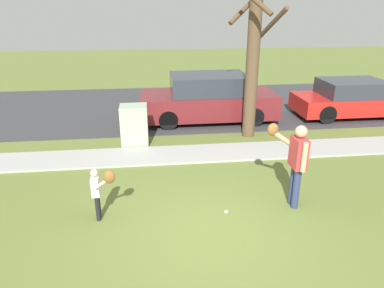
{
  "coord_description": "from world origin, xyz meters",
  "views": [
    {
      "loc": [
        -0.96,
        -5.32,
        3.93
      ],
      "look_at": [
        -0.1,
        1.93,
        1.0
      ],
      "focal_mm": 32.97,
      "sensor_mm": 36.0,
      "label": 1
    }
  ],
  "objects_px": {
    "parked_suv_maroon": "(208,99)",
    "parked_hatchback_red": "(350,99)",
    "person_adult": "(296,158)",
    "baseball": "(226,212)",
    "street_tree_near": "(254,47)",
    "utility_cabinet": "(134,125)",
    "person_child": "(99,187)"
  },
  "relations": [
    {
      "from": "parked_suv_maroon",
      "to": "parked_hatchback_red",
      "type": "distance_m",
      "value": 5.27
    },
    {
      "from": "person_adult",
      "to": "parked_hatchback_red",
      "type": "relative_size",
      "value": 0.44
    },
    {
      "from": "parked_suv_maroon",
      "to": "baseball",
      "type": "bearing_deg",
      "value": -95.59
    },
    {
      "from": "parked_hatchback_red",
      "to": "person_adult",
      "type": "bearing_deg",
      "value": -127.8
    },
    {
      "from": "baseball",
      "to": "parked_suv_maroon",
      "type": "height_order",
      "value": "parked_suv_maroon"
    },
    {
      "from": "baseball",
      "to": "street_tree_near",
      "type": "relative_size",
      "value": 0.01
    },
    {
      "from": "utility_cabinet",
      "to": "street_tree_near",
      "type": "distance_m",
      "value": 4.16
    },
    {
      "from": "utility_cabinet",
      "to": "person_child",
      "type": "bearing_deg",
      "value": -97.43
    },
    {
      "from": "person_adult",
      "to": "person_child",
      "type": "height_order",
      "value": "person_adult"
    },
    {
      "from": "utility_cabinet",
      "to": "parked_suv_maroon",
      "type": "height_order",
      "value": "parked_suv_maroon"
    },
    {
      "from": "person_child",
      "to": "street_tree_near",
      "type": "distance_m",
      "value": 6.22
    },
    {
      "from": "parked_suv_maroon",
      "to": "parked_hatchback_red",
      "type": "relative_size",
      "value": 1.17
    },
    {
      "from": "baseball",
      "to": "parked_suv_maroon",
      "type": "distance_m",
      "value": 6.09
    },
    {
      "from": "person_child",
      "to": "parked_hatchback_red",
      "type": "bearing_deg",
      "value": 34.64
    },
    {
      "from": "street_tree_near",
      "to": "parked_suv_maroon",
      "type": "bearing_deg",
      "value": 121.47
    },
    {
      "from": "person_adult",
      "to": "baseball",
      "type": "height_order",
      "value": "person_adult"
    },
    {
      "from": "utility_cabinet",
      "to": "person_adult",
      "type": "bearing_deg",
      "value": -49.09
    },
    {
      "from": "person_adult",
      "to": "parked_hatchback_red",
      "type": "height_order",
      "value": "person_adult"
    },
    {
      "from": "person_child",
      "to": "utility_cabinet",
      "type": "height_order",
      "value": "utility_cabinet"
    },
    {
      "from": "person_adult",
      "to": "utility_cabinet",
      "type": "distance_m",
      "value": 5.1
    },
    {
      "from": "baseball",
      "to": "parked_hatchback_red",
      "type": "relative_size",
      "value": 0.02
    },
    {
      "from": "parked_suv_maroon",
      "to": "parked_hatchback_red",
      "type": "xyz_separation_m",
      "value": [
        5.27,
        -0.1,
        -0.13
      ]
    },
    {
      "from": "person_adult",
      "to": "parked_hatchback_red",
      "type": "bearing_deg",
      "value": -128.28
    },
    {
      "from": "parked_suv_maroon",
      "to": "parked_hatchback_red",
      "type": "height_order",
      "value": "parked_suv_maroon"
    },
    {
      "from": "person_child",
      "to": "parked_hatchback_red",
      "type": "xyz_separation_m",
      "value": [
        8.3,
        5.83,
        -0.05
      ]
    },
    {
      "from": "person_adult",
      "to": "parked_suv_maroon",
      "type": "xyz_separation_m",
      "value": [
        -0.81,
        5.86,
        -0.29
      ]
    },
    {
      "from": "person_child",
      "to": "parked_hatchback_red",
      "type": "relative_size",
      "value": 0.28
    },
    {
      "from": "person_child",
      "to": "parked_hatchback_red",
      "type": "distance_m",
      "value": 10.14
    },
    {
      "from": "person_adult",
      "to": "person_child",
      "type": "bearing_deg",
      "value": 0.77
    },
    {
      "from": "street_tree_near",
      "to": "person_child",
      "type": "bearing_deg",
      "value": -133.66
    },
    {
      "from": "street_tree_near",
      "to": "parked_hatchback_red",
      "type": "distance_m",
      "value": 4.98
    },
    {
      "from": "parked_suv_maroon",
      "to": "utility_cabinet",
      "type": "bearing_deg",
      "value": -141.25
    }
  ]
}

